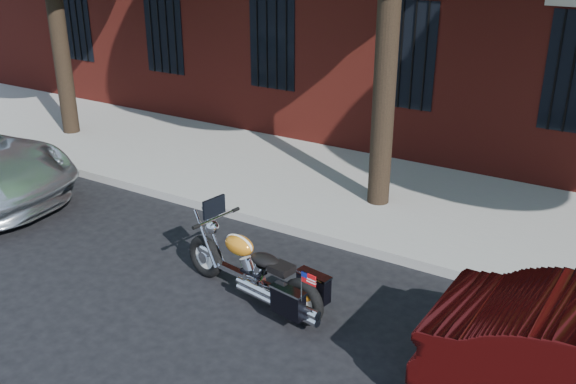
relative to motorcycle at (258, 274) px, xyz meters
The scene contains 4 objects.
ground 0.80m from the motorcycle, 127.09° to the left, with size 120.00×120.00×0.00m, color black.
curb 2.00m from the motorcycle, 102.06° to the left, with size 40.00×0.16×0.15m, color gray.
sidewalk 3.84m from the motorcycle, 96.17° to the left, with size 40.00×3.60×0.15m, color gray.
motorcycle is the anchor object (origin of this frame).
Camera 1 is at (4.42, -6.29, 4.43)m, focal length 40.00 mm.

